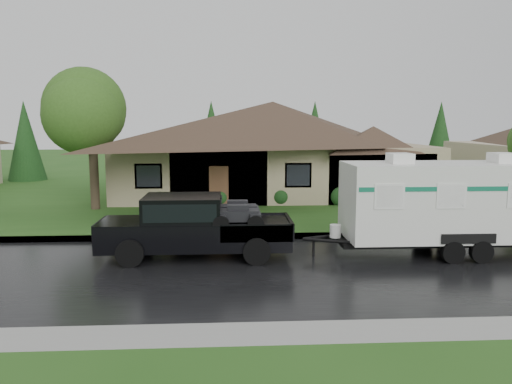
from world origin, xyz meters
TOP-DOWN VIEW (x-y plane):
  - ground at (0.00, 0.00)m, footprint 140.00×140.00m
  - road at (0.00, -2.00)m, footprint 140.00×8.00m
  - curb at (0.00, 2.25)m, footprint 140.00×0.50m
  - lawn at (0.00, 15.00)m, footprint 140.00×26.00m
  - house_main at (2.29, 13.84)m, footprint 19.44×10.80m
  - tree_left_green at (-7.46, 8.55)m, footprint 4.14×4.14m
  - shrub_row at (2.00, 9.30)m, footprint 13.60×1.00m
  - pickup_truck at (-1.97, -0.38)m, footprint 6.24×2.37m
  - travel_trailer at (6.84, -0.38)m, footprint 7.70×2.70m

SIDE VIEW (x-z plane):
  - ground at x=0.00m, z-range 0.00..0.00m
  - road at x=0.00m, z-range 0.00..0.01m
  - curb at x=0.00m, z-range 0.00..0.15m
  - lawn at x=0.00m, z-range 0.00..0.15m
  - shrub_row at x=2.00m, z-range 0.15..1.15m
  - pickup_truck at x=-1.97m, z-range 0.07..2.15m
  - travel_trailer at x=6.84m, z-range 0.11..3.56m
  - house_main at x=2.29m, z-range 0.14..7.04m
  - tree_left_green at x=-7.46m, z-range 1.48..8.33m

